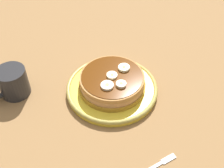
{
  "coord_description": "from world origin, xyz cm",
  "views": [
    {
      "loc": [
        35.52,
        39.23,
        56.34
      ],
      "look_at": [
        0.0,
        0.0,
        2.78
      ],
      "focal_mm": 45.33,
      "sensor_mm": 36.0,
      "label": 1
    }
  ],
  "objects_px": {
    "banana_slice_1": "(121,84)",
    "coffee_mug": "(12,82)",
    "plate": "(112,88)",
    "banana_slice_3": "(107,86)",
    "pancake_stack": "(111,82)",
    "banana_slice_0": "(111,75)",
    "fork": "(154,167)",
    "banana_slice_2": "(125,69)"
  },
  "relations": [
    {
      "from": "banana_slice_2",
      "to": "pancake_stack",
      "type": "bearing_deg",
      "value": -6.93
    },
    {
      "from": "pancake_stack",
      "to": "banana_slice_1",
      "type": "xyz_separation_m",
      "value": [
        0.0,
        0.04,
        0.02
      ]
    },
    {
      "from": "plate",
      "to": "banana_slice_0",
      "type": "xyz_separation_m",
      "value": [
        0.0,
        -0.0,
        0.05
      ]
    },
    {
      "from": "banana_slice_3",
      "to": "coffee_mug",
      "type": "distance_m",
      "value": 0.25
    },
    {
      "from": "banana_slice_0",
      "to": "coffee_mug",
      "type": "distance_m",
      "value": 0.26
    },
    {
      "from": "pancake_stack",
      "to": "coffee_mug",
      "type": "height_order",
      "value": "coffee_mug"
    },
    {
      "from": "banana_slice_1",
      "to": "coffee_mug",
      "type": "height_order",
      "value": "coffee_mug"
    },
    {
      "from": "plate",
      "to": "pancake_stack",
      "type": "height_order",
      "value": "pancake_stack"
    },
    {
      "from": "plate",
      "to": "coffee_mug",
      "type": "bearing_deg",
      "value": -40.68
    },
    {
      "from": "coffee_mug",
      "to": "fork",
      "type": "height_order",
      "value": "coffee_mug"
    },
    {
      "from": "pancake_stack",
      "to": "coffee_mug",
      "type": "distance_m",
      "value": 0.26
    },
    {
      "from": "plate",
      "to": "coffee_mug",
      "type": "xyz_separation_m",
      "value": [
        0.2,
        -0.17,
        0.03
      ]
    },
    {
      "from": "banana_slice_0",
      "to": "fork",
      "type": "bearing_deg",
      "value": 70.31
    },
    {
      "from": "banana_slice_3",
      "to": "coffee_mug",
      "type": "xyz_separation_m",
      "value": [
        0.17,
        -0.19,
        -0.02
      ]
    },
    {
      "from": "coffee_mug",
      "to": "banana_slice_1",
      "type": "bearing_deg",
      "value": 132.57
    },
    {
      "from": "pancake_stack",
      "to": "coffee_mug",
      "type": "relative_size",
      "value": 1.66
    },
    {
      "from": "banana_slice_2",
      "to": "coffee_mug",
      "type": "xyz_separation_m",
      "value": [
        0.24,
        -0.18,
        -0.02
      ]
    },
    {
      "from": "banana_slice_2",
      "to": "fork",
      "type": "height_order",
      "value": "banana_slice_2"
    },
    {
      "from": "plate",
      "to": "banana_slice_3",
      "type": "distance_m",
      "value": 0.06
    },
    {
      "from": "pancake_stack",
      "to": "banana_slice_0",
      "type": "xyz_separation_m",
      "value": [
        -0.0,
        -0.0,
        0.02
      ]
    },
    {
      "from": "plate",
      "to": "banana_slice_1",
      "type": "height_order",
      "value": "banana_slice_1"
    },
    {
      "from": "banana_slice_3",
      "to": "plate",
      "type": "bearing_deg",
      "value": -150.14
    },
    {
      "from": "pancake_stack",
      "to": "banana_slice_0",
      "type": "bearing_deg",
      "value": -98.43
    },
    {
      "from": "plate",
      "to": "banana_slice_2",
      "type": "bearing_deg",
      "value": 173.91
    },
    {
      "from": "pancake_stack",
      "to": "fork",
      "type": "height_order",
      "value": "pancake_stack"
    },
    {
      "from": "banana_slice_3",
      "to": "banana_slice_0",
      "type": "bearing_deg",
      "value": -143.62
    },
    {
      "from": "banana_slice_1",
      "to": "fork",
      "type": "xyz_separation_m",
      "value": [
        0.08,
        0.19,
        -0.06
      ]
    },
    {
      "from": "banana_slice_1",
      "to": "banana_slice_2",
      "type": "height_order",
      "value": "same"
    },
    {
      "from": "banana_slice_2",
      "to": "plate",
      "type": "bearing_deg",
      "value": -6.09
    },
    {
      "from": "banana_slice_1",
      "to": "coffee_mug",
      "type": "bearing_deg",
      "value": -47.43
    },
    {
      "from": "fork",
      "to": "banana_slice_1",
      "type": "bearing_deg",
      "value": -112.72
    },
    {
      "from": "banana_slice_0",
      "to": "fork",
      "type": "height_order",
      "value": "banana_slice_0"
    },
    {
      "from": "fork",
      "to": "pancake_stack",
      "type": "bearing_deg",
      "value": -109.88
    },
    {
      "from": "banana_slice_1",
      "to": "banana_slice_2",
      "type": "distance_m",
      "value": 0.06
    },
    {
      "from": "banana_slice_1",
      "to": "banana_slice_2",
      "type": "relative_size",
      "value": 0.85
    },
    {
      "from": "banana_slice_0",
      "to": "plate",
      "type": "bearing_deg",
      "value": 97.41
    },
    {
      "from": "banana_slice_0",
      "to": "pancake_stack",
      "type": "bearing_deg",
      "value": 81.57
    },
    {
      "from": "plate",
      "to": "banana_slice_3",
      "type": "relative_size",
      "value": 7.41
    },
    {
      "from": "plate",
      "to": "pancake_stack",
      "type": "distance_m",
      "value": 0.03
    },
    {
      "from": "banana_slice_1",
      "to": "banana_slice_3",
      "type": "relative_size",
      "value": 0.8
    },
    {
      "from": "banana_slice_2",
      "to": "banana_slice_0",
      "type": "bearing_deg",
      "value": -12.4
    },
    {
      "from": "banana_slice_0",
      "to": "coffee_mug",
      "type": "height_order",
      "value": "coffee_mug"
    }
  ]
}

